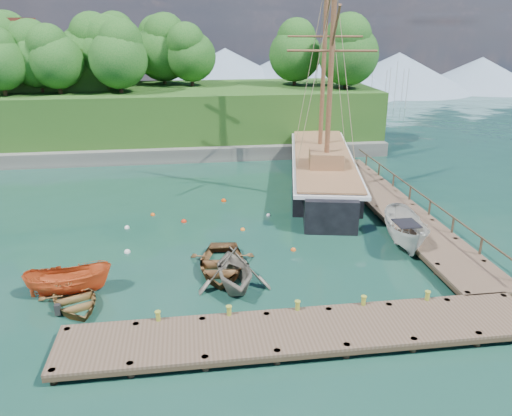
# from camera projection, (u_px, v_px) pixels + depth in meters

# --- Properties ---
(ground) EXTENTS (160.00, 160.00, 0.00)m
(ground) POSITION_uv_depth(u_px,v_px,m) (240.00, 271.00, 26.51)
(ground) COLOR #143C2E
(ground) RESTS_ON ground
(dock_near) EXTENTS (20.00, 3.20, 1.10)m
(dock_near) POSITION_uv_depth(u_px,v_px,m) (305.00, 331.00, 20.59)
(dock_near) COLOR #4E3B2B
(dock_near) RESTS_ON ground
(dock_east) EXTENTS (3.20, 24.00, 1.10)m
(dock_east) POSITION_uv_depth(u_px,v_px,m) (395.00, 207.00, 34.34)
(dock_east) COLOR #4E3B2B
(dock_east) RESTS_ON ground
(bollard_0) EXTENTS (0.26, 0.26, 0.45)m
(bollard_0) POSITION_uv_depth(u_px,v_px,m) (159.00, 332.00, 21.27)
(bollard_0) COLOR olive
(bollard_0) RESTS_ON ground
(bollard_1) EXTENTS (0.26, 0.26, 0.45)m
(bollard_1) POSITION_uv_depth(u_px,v_px,m) (229.00, 327.00, 21.65)
(bollard_1) COLOR olive
(bollard_1) RESTS_ON ground
(bollard_2) EXTENTS (0.26, 0.26, 0.45)m
(bollard_2) POSITION_uv_depth(u_px,v_px,m) (297.00, 322.00, 22.04)
(bollard_2) COLOR olive
(bollard_2) RESTS_ON ground
(bollard_3) EXTENTS (0.26, 0.26, 0.45)m
(bollard_3) POSITION_uv_depth(u_px,v_px,m) (362.00, 316.00, 22.43)
(bollard_3) COLOR olive
(bollard_3) RESTS_ON ground
(bollard_4) EXTENTS (0.26, 0.26, 0.45)m
(bollard_4) POSITION_uv_depth(u_px,v_px,m) (425.00, 311.00, 22.81)
(bollard_4) COLOR olive
(bollard_4) RESTS_ON ground
(rowboat_0) EXTENTS (4.21, 4.81, 0.83)m
(rowboat_0) POSITION_uv_depth(u_px,v_px,m) (75.00, 305.00, 23.31)
(rowboat_0) COLOR brown
(rowboat_0) RESTS_ON ground
(rowboat_1) EXTENTS (3.90, 4.44, 2.23)m
(rowboat_1) POSITION_uv_depth(u_px,v_px,m) (234.00, 287.00, 24.90)
(rowboat_1) COLOR #6C675B
(rowboat_1) RESTS_ON ground
(rowboat_2) EXTENTS (4.14, 5.41, 1.04)m
(rowboat_2) POSITION_uv_depth(u_px,v_px,m) (221.00, 271.00, 26.52)
(rowboat_2) COLOR brown
(rowboat_2) RESTS_ON ground
(motorboat_orange) EXTENTS (4.22, 1.76, 1.60)m
(motorboat_orange) POSITION_uv_depth(u_px,v_px,m) (70.00, 294.00, 24.31)
(motorboat_orange) COLOR #D05222
(motorboat_orange) RESTS_ON ground
(cabin_boat_white) EXTENTS (3.01, 5.78, 2.12)m
(cabin_boat_white) POSITION_uv_depth(u_px,v_px,m) (404.00, 246.00, 29.52)
(cabin_boat_white) COLOR beige
(cabin_boat_white) RESTS_ON ground
(schooner) EXTENTS (8.53, 26.39, 19.35)m
(schooner) POSITION_uv_depth(u_px,v_px,m) (322.00, 172.00, 40.03)
(schooner) COLOR black
(schooner) RESTS_ON ground
(mooring_buoy_0) EXTENTS (0.37, 0.37, 0.37)m
(mooring_buoy_0) POSITION_uv_depth(u_px,v_px,m) (127.00, 253.00, 28.63)
(mooring_buoy_0) COLOR silver
(mooring_buoy_0) RESTS_ON ground
(mooring_buoy_1) EXTENTS (0.36, 0.36, 0.36)m
(mooring_buoy_1) POSITION_uv_depth(u_px,v_px,m) (184.00, 222.00, 33.00)
(mooring_buoy_1) COLOR red
(mooring_buoy_1) RESTS_ON ground
(mooring_buoy_2) EXTENTS (0.29, 0.29, 0.29)m
(mooring_buoy_2) POSITION_uv_depth(u_px,v_px,m) (243.00, 230.00, 31.70)
(mooring_buoy_2) COLOR orange
(mooring_buoy_2) RESTS_ON ground
(mooring_buoy_3) EXTENTS (0.29, 0.29, 0.29)m
(mooring_buoy_3) POSITION_uv_depth(u_px,v_px,m) (268.00, 216.00, 34.05)
(mooring_buoy_3) COLOR white
(mooring_buoy_3) RESTS_ON ground
(mooring_buoy_4) EXTENTS (0.31, 0.31, 0.31)m
(mooring_buoy_4) POSITION_uv_depth(u_px,v_px,m) (153.00, 215.00, 34.14)
(mooring_buoy_4) COLOR #D8500D
(mooring_buoy_4) RESTS_ON ground
(mooring_buoy_5) EXTENTS (0.37, 0.37, 0.37)m
(mooring_buoy_5) POSITION_uv_depth(u_px,v_px,m) (224.00, 201.00, 36.81)
(mooring_buoy_5) COLOR #D23804
(mooring_buoy_5) RESTS_ON ground
(mooring_buoy_6) EXTENTS (0.32, 0.32, 0.32)m
(mooring_buoy_6) POSITION_uv_depth(u_px,v_px,m) (127.00, 228.00, 32.00)
(mooring_buoy_6) COLOR white
(mooring_buoy_6) RESTS_ON ground
(mooring_buoy_7) EXTENTS (0.31, 0.31, 0.31)m
(mooring_buoy_7) POSITION_uv_depth(u_px,v_px,m) (293.00, 250.00, 28.89)
(mooring_buoy_7) COLOR #E75A19
(mooring_buoy_7) RESTS_ON ground
(headland) EXTENTS (51.00, 19.31, 12.90)m
(headland) POSITION_uv_depth(u_px,v_px,m) (84.00, 92.00, 52.00)
(headland) COLOR #474744
(headland) RESTS_ON ground
(distant_ridge) EXTENTS (117.00, 40.00, 10.00)m
(distant_ridge) POSITION_uv_depth(u_px,v_px,m) (222.00, 69.00, 90.47)
(distant_ridge) COLOR #728CA5
(distant_ridge) RESTS_ON ground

